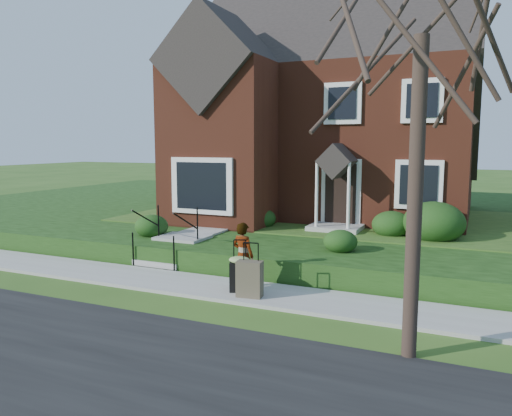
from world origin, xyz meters
The scene contains 12 objects.
ground centered at (0.00, 0.00, 0.00)m, with size 120.00×120.00×0.00m, color #2D5119.
street centered at (0.00, -5.00, 0.01)m, with size 60.00×6.00×0.01m, color black.
sidewalk centered at (0.00, 0.00, 0.04)m, with size 60.00×1.60×0.08m, color #9E9B93.
terrace centered at (4.00, 10.90, 0.30)m, with size 44.00×20.00×0.60m, color #17340E.
walkway centered at (-2.50, 5.00, 0.63)m, with size 1.20×6.00×0.06m, color #9E9B93.
main_house centered at (-0.21, 9.61, 5.26)m, with size 10.40×10.20×9.40m.
front_steps centered at (-2.50, 1.84, 0.47)m, with size 1.40×2.02×1.50m.
foundation_shrubs centered at (0.87, 4.84, 1.10)m, with size 9.77×4.18×1.22m.
woman centered at (0.47, 0.13, 0.84)m, with size 0.55×0.36×1.51m, color #999999.
suitcase_black centered at (0.52, -0.14, 0.53)m, with size 0.59×0.55×1.17m.
suitcase_olive centered at (0.88, -0.39, 0.47)m, with size 0.57×0.36×1.17m.
tree_verge centered at (4.37, -1.95, 5.38)m, with size 5.39×5.39×7.70m.
Camera 1 is at (5.22, -9.81, 3.36)m, focal length 35.00 mm.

